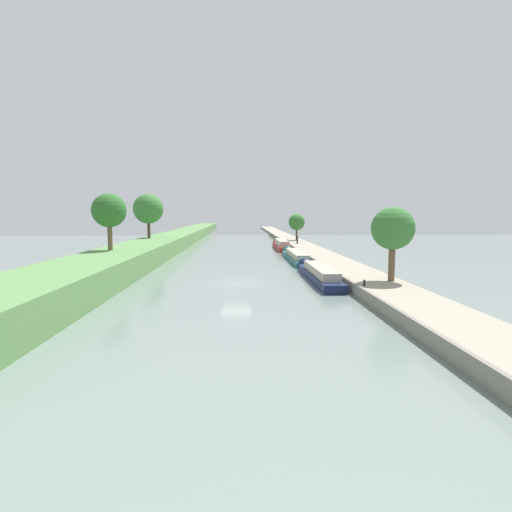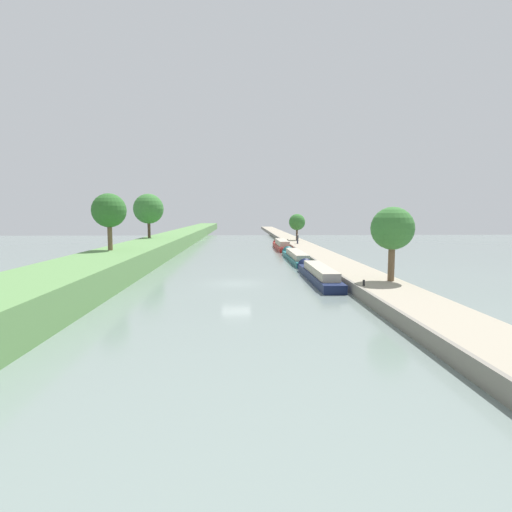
{
  "view_description": "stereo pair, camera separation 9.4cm",
  "coord_description": "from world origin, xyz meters",
  "px_view_note": "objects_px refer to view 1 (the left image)",
  "views": [
    {
      "loc": [
        0.29,
        -35.14,
        6.09
      ],
      "look_at": [
        2.25,
        13.62,
        1.0
      ],
      "focal_mm": 28.56,
      "sensor_mm": 36.0,
      "label": 1
    },
    {
      "loc": [
        0.38,
        -35.14,
        6.09
      ],
      "look_at": [
        2.25,
        13.62,
        1.0
      ],
      "focal_mm": 28.56,
      "sensor_mm": 36.0,
      "label": 2
    }
  ],
  "objects_px": {
    "mooring_bollard_near": "(364,283)",
    "person_walking": "(297,239)",
    "narrowboat_navy": "(318,273)",
    "narrowboat_red": "(281,245)",
    "narrowboat_teal": "(295,256)",
    "mooring_bollard_far": "(287,240)"
  },
  "relations": [
    {
      "from": "mooring_bollard_near",
      "to": "person_walking",
      "type": "bearing_deg",
      "value": 88.59
    },
    {
      "from": "narrowboat_navy",
      "to": "narrowboat_red",
      "type": "xyz_separation_m",
      "value": [
        -0.07,
        32.96,
        0.1
      ]
    },
    {
      "from": "narrowboat_navy",
      "to": "narrowboat_teal",
      "type": "height_order",
      "value": "narrowboat_navy"
    },
    {
      "from": "narrowboat_red",
      "to": "mooring_bollard_far",
      "type": "distance_m",
      "value": 6.74
    },
    {
      "from": "narrowboat_navy",
      "to": "narrowboat_red",
      "type": "height_order",
      "value": "narrowboat_red"
    },
    {
      "from": "person_walking",
      "to": "mooring_bollard_near",
      "type": "bearing_deg",
      "value": -91.41
    },
    {
      "from": "narrowboat_navy",
      "to": "mooring_bollard_far",
      "type": "relative_size",
      "value": 31.84
    },
    {
      "from": "narrowboat_teal",
      "to": "mooring_bollard_near",
      "type": "relative_size",
      "value": 36.36
    },
    {
      "from": "person_walking",
      "to": "mooring_bollard_near",
      "type": "height_order",
      "value": "person_walking"
    },
    {
      "from": "narrowboat_navy",
      "to": "narrowboat_red",
      "type": "distance_m",
      "value": 32.96
    },
    {
      "from": "person_walking",
      "to": "mooring_bollard_far",
      "type": "xyz_separation_m",
      "value": [
        -1.03,
        5.84,
        -0.65
      ]
    },
    {
      "from": "narrowboat_red",
      "to": "mooring_bollard_far",
      "type": "height_order",
      "value": "narrowboat_red"
    },
    {
      "from": "narrowboat_navy",
      "to": "mooring_bollard_near",
      "type": "bearing_deg",
      "value": -77.46
    },
    {
      "from": "person_walking",
      "to": "mooring_bollard_near",
      "type": "distance_m",
      "value": 41.75
    },
    {
      "from": "narrowboat_red",
      "to": "mooring_bollard_far",
      "type": "relative_size",
      "value": 32.29
    },
    {
      "from": "narrowboat_teal",
      "to": "person_walking",
      "type": "relative_size",
      "value": 9.86
    },
    {
      "from": "narrowboat_teal",
      "to": "mooring_bollard_near",
      "type": "distance_m",
      "value": 24.07
    },
    {
      "from": "narrowboat_red",
      "to": "mooring_bollard_near",
      "type": "bearing_deg",
      "value": -87.37
    },
    {
      "from": "narrowboat_navy",
      "to": "person_walking",
      "type": "distance_m",
      "value": 33.73
    },
    {
      "from": "narrowboat_navy",
      "to": "narrowboat_red",
      "type": "relative_size",
      "value": 0.99
    },
    {
      "from": "mooring_bollard_near",
      "to": "mooring_bollard_far",
      "type": "relative_size",
      "value": 1.0
    },
    {
      "from": "person_walking",
      "to": "mooring_bollard_far",
      "type": "distance_m",
      "value": 5.96
    }
  ]
}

